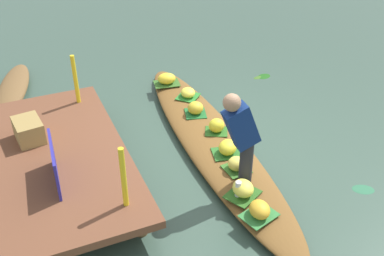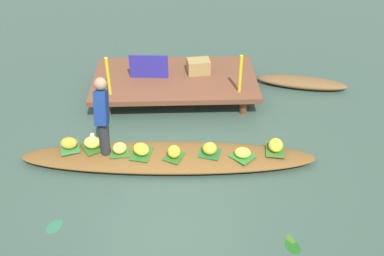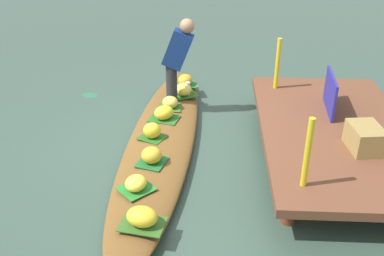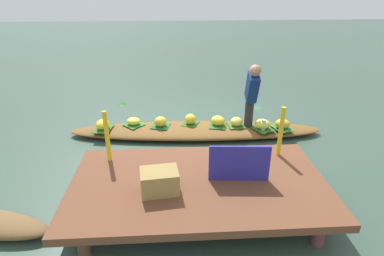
{
  "view_description": "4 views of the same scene",
  "coord_description": "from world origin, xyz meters",
  "px_view_note": "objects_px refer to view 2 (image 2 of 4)",
  "views": [
    {
      "loc": [
        -4.79,
        2.39,
        3.8
      ],
      "look_at": [
        -0.07,
        0.34,
        0.46
      ],
      "focal_mm": 43.82,
      "sensor_mm": 36.0,
      "label": 1
    },
    {
      "loc": [
        0.18,
        -5.59,
        4.56
      ],
      "look_at": [
        0.39,
        0.23,
        0.5
      ],
      "focal_mm": 41.4,
      "sensor_mm": 36.0,
      "label": 2
    },
    {
      "loc": [
        4.92,
        0.65,
        2.95
      ],
      "look_at": [
        0.26,
        0.4,
        0.42
      ],
      "focal_mm": 41.62,
      "sensor_mm": 36.0,
      "label": 3
    },
    {
      "loc": [
        0.41,
        5.45,
        2.66
      ],
      "look_at": [
        0.09,
        0.3,
        0.28
      ],
      "focal_mm": 29.63,
      "sensor_mm": 36.0,
      "label": 4
    }
  ],
  "objects_px": {
    "banana_bunch_4": "(120,148)",
    "vendor_person": "(102,113)",
    "banana_bunch_6": "(243,153)",
    "banana_bunch_0": "(276,145)",
    "banana_bunch_5": "(141,149)",
    "water_bottle": "(93,139)",
    "vendor_boat": "(168,157)",
    "banana_bunch_2": "(69,143)",
    "banana_bunch_1": "(210,148)",
    "banana_bunch_7": "(92,142)",
    "moored_boat": "(302,82)",
    "banana_bunch_3": "(174,152)",
    "market_banner": "(149,67)",
    "produce_crate": "(199,66)"
  },
  "relations": [
    {
      "from": "banana_bunch_4",
      "to": "vendor_person",
      "type": "bearing_deg",
      "value": 156.55
    },
    {
      "from": "banana_bunch_4",
      "to": "banana_bunch_6",
      "type": "bearing_deg",
      "value": -4.99
    },
    {
      "from": "banana_bunch_0",
      "to": "banana_bunch_4",
      "type": "xyz_separation_m",
      "value": [
        -2.5,
        0.02,
        -0.01
      ]
    },
    {
      "from": "banana_bunch_5",
      "to": "banana_bunch_6",
      "type": "height_order",
      "value": "banana_bunch_5"
    },
    {
      "from": "banana_bunch_4",
      "to": "water_bottle",
      "type": "distance_m",
      "value": 0.5
    },
    {
      "from": "vendor_boat",
      "to": "banana_bunch_2",
      "type": "distance_m",
      "value": 1.63
    },
    {
      "from": "banana_bunch_1",
      "to": "banana_bunch_7",
      "type": "relative_size",
      "value": 0.85
    },
    {
      "from": "banana_bunch_0",
      "to": "vendor_person",
      "type": "relative_size",
      "value": 0.24
    },
    {
      "from": "banana_bunch_0",
      "to": "banana_bunch_5",
      "type": "bearing_deg",
      "value": -179.18
    },
    {
      "from": "moored_boat",
      "to": "water_bottle",
      "type": "height_order",
      "value": "water_bottle"
    },
    {
      "from": "banana_bunch_5",
      "to": "water_bottle",
      "type": "xyz_separation_m",
      "value": [
        -0.8,
        0.27,
        0.01
      ]
    },
    {
      "from": "vendor_boat",
      "to": "banana_bunch_3",
      "type": "xyz_separation_m",
      "value": [
        0.1,
        -0.1,
        0.2
      ]
    },
    {
      "from": "banana_bunch_0",
      "to": "banana_bunch_2",
      "type": "bearing_deg",
      "value": 176.9
    },
    {
      "from": "market_banner",
      "to": "produce_crate",
      "type": "height_order",
      "value": "market_banner"
    },
    {
      "from": "banana_bunch_3",
      "to": "produce_crate",
      "type": "height_order",
      "value": "produce_crate"
    },
    {
      "from": "vendor_boat",
      "to": "banana_bunch_1",
      "type": "bearing_deg",
      "value": -0.5
    },
    {
      "from": "market_banner",
      "to": "vendor_boat",
      "type": "bearing_deg",
      "value": -75.61
    },
    {
      "from": "vendor_boat",
      "to": "banana_bunch_7",
      "type": "height_order",
      "value": "banana_bunch_7"
    },
    {
      "from": "banana_bunch_1",
      "to": "produce_crate",
      "type": "bearing_deg",
      "value": 91.61
    },
    {
      "from": "banana_bunch_4",
      "to": "produce_crate",
      "type": "distance_m",
      "value": 2.67
    },
    {
      "from": "moored_boat",
      "to": "produce_crate",
      "type": "relative_size",
      "value": 4.19
    },
    {
      "from": "banana_bunch_7",
      "to": "vendor_person",
      "type": "bearing_deg",
      "value": -15.31
    },
    {
      "from": "banana_bunch_5",
      "to": "vendor_person",
      "type": "distance_m",
      "value": 0.84
    },
    {
      "from": "banana_bunch_2",
      "to": "banana_bunch_3",
      "type": "distance_m",
      "value": 1.73
    },
    {
      "from": "banana_bunch_7",
      "to": "banana_bunch_3",
      "type": "bearing_deg",
      "value": -12.87
    },
    {
      "from": "banana_bunch_6",
      "to": "vendor_person",
      "type": "bearing_deg",
      "value": 173.03
    },
    {
      "from": "banana_bunch_4",
      "to": "market_banner",
      "type": "relative_size",
      "value": 0.3
    },
    {
      "from": "banana_bunch_1",
      "to": "banana_bunch_2",
      "type": "relative_size",
      "value": 0.86
    },
    {
      "from": "banana_bunch_6",
      "to": "produce_crate",
      "type": "xyz_separation_m",
      "value": [
        -0.58,
        2.45,
        0.28
      ]
    },
    {
      "from": "banana_bunch_0",
      "to": "vendor_person",
      "type": "bearing_deg",
      "value": 177.58
    },
    {
      "from": "produce_crate",
      "to": "banana_bunch_5",
      "type": "bearing_deg",
      "value": -113.68
    },
    {
      "from": "vendor_boat",
      "to": "banana_bunch_1",
      "type": "relative_size",
      "value": 20.28
    },
    {
      "from": "vendor_boat",
      "to": "market_banner",
      "type": "xyz_separation_m",
      "value": [
        -0.38,
        2.14,
        0.54
      ]
    },
    {
      "from": "banana_bunch_4",
      "to": "water_bottle",
      "type": "xyz_separation_m",
      "value": [
        -0.45,
        0.22,
        0.02
      ]
    },
    {
      "from": "moored_boat",
      "to": "banana_bunch_5",
      "type": "bearing_deg",
      "value": -128.63
    },
    {
      "from": "banana_bunch_1",
      "to": "banana_bunch_3",
      "type": "distance_m",
      "value": 0.57
    },
    {
      "from": "banana_bunch_1",
      "to": "banana_bunch_3",
      "type": "bearing_deg",
      "value": -173.0
    },
    {
      "from": "banana_bunch_1",
      "to": "market_banner",
      "type": "relative_size",
      "value": 0.31
    },
    {
      "from": "banana_bunch_6",
      "to": "produce_crate",
      "type": "bearing_deg",
      "value": 103.36
    },
    {
      "from": "vendor_person",
      "to": "water_bottle",
      "type": "xyz_separation_m",
      "value": [
        -0.23,
        0.13,
        -0.59
      ]
    },
    {
      "from": "moored_boat",
      "to": "banana_bunch_1",
      "type": "distance_m",
      "value": 3.2
    },
    {
      "from": "banana_bunch_3",
      "to": "market_banner",
      "type": "relative_size",
      "value": 0.3
    },
    {
      "from": "banana_bunch_4",
      "to": "moored_boat",
      "type": "bearing_deg",
      "value": 33.64
    },
    {
      "from": "banana_bunch_3",
      "to": "banana_bunch_6",
      "type": "bearing_deg",
      "value": -1.45
    },
    {
      "from": "vendor_boat",
      "to": "water_bottle",
      "type": "height_order",
      "value": "water_bottle"
    },
    {
      "from": "banana_bunch_3",
      "to": "banana_bunch_7",
      "type": "xyz_separation_m",
      "value": [
        -1.32,
        0.3,
        -0.01
      ]
    },
    {
      "from": "water_bottle",
      "to": "market_banner",
      "type": "relative_size",
      "value": 0.28
    },
    {
      "from": "moored_boat",
      "to": "banana_bunch_5",
      "type": "relative_size",
      "value": 6.66
    },
    {
      "from": "banana_bunch_2",
      "to": "banana_bunch_7",
      "type": "bearing_deg",
      "value": -0.25
    },
    {
      "from": "banana_bunch_2",
      "to": "banana_bunch_0",
      "type": "bearing_deg",
      "value": -3.1
    }
  ]
}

